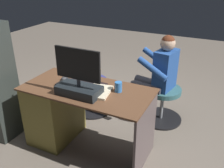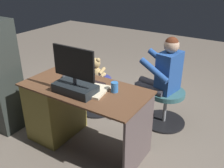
# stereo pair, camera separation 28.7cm
# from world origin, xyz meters

# --- Properties ---
(ground_plane) EXTENTS (10.00, 10.00, 0.00)m
(ground_plane) POSITION_xyz_m (0.00, 0.00, 0.00)
(ground_plane) COLOR #71665A
(desk) EXTENTS (1.36, 0.67, 0.74)m
(desk) POSITION_xyz_m (0.37, 0.45, 0.39)
(desk) COLOR brown
(desk) RESTS_ON ground_plane
(monitor) EXTENTS (0.48, 0.23, 0.47)m
(monitor) POSITION_xyz_m (0.00, 0.58, 0.87)
(monitor) COLOR black
(monitor) RESTS_ON desk
(keyboard) EXTENTS (0.42, 0.14, 0.02)m
(keyboard) POSITION_xyz_m (0.05, 0.34, 0.75)
(keyboard) COLOR black
(keyboard) RESTS_ON desk
(computer_mouse) EXTENTS (0.06, 0.10, 0.04)m
(computer_mouse) POSITION_xyz_m (0.34, 0.36, 0.76)
(computer_mouse) COLOR #2D2D30
(computer_mouse) RESTS_ON desk
(cup) EXTENTS (0.07, 0.07, 0.10)m
(cup) POSITION_xyz_m (-0.32, 0.36, 0.79)
(cup) COLOR #3372BF
(cup) RESTS_ON desk
(tv_remote) EXTENTS (0.05, 0.15, 0.02)m
(tv_remote) POSITION_xyz_m (0.32, 0.46, 0.75)
(tv_remote) COLOR black
(tv_remote) RESTS_ON desk
(notebook_binder) EXTENTS (0.27, 0.33, 0.02)m
(notebook_binder) POSITION_xyz_m (-0.16, 0.47, 0.75)
(notebook_binder) COLOR beige
(notebook_binder) RESTS_ON desk
(office_chair_teddy) EXTENTS (0.59, 0.59, 0.47)m
(office_chair_teddy) POSITION_xyz_m (0.39, -0.29, 0.26)
(office_chair_teddy) COLOR black
(office_chair_teddy) RESTS_ON ground_plane
(teddy_bear) EXTENTS (0.22, 0.22, 0.32)m
(teddy_bear) POSITION_xyz_m (0.39, -0.30, 0.61)
(teddy_bear) COLOR tan
(teddy_bear) RESTS_ON office_chair_teddy
(visitor_chair) EXTENTS (0.55, 0.55, 0.47)m
(visitor_chair) POSITION_xyz_m (-0.58, -0.47, 0.28)
(visitor_chair) COLOR black
(visitor_chair) RESTS_ON ground_plane
(person) EXTENTS (0.58, 0.54, 1.16)m
(person) POSITION_xyz_m (-0.49, -0.45, 0.68)
(person) COLOR #244A91
(person) RESTS_ON ground_plane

